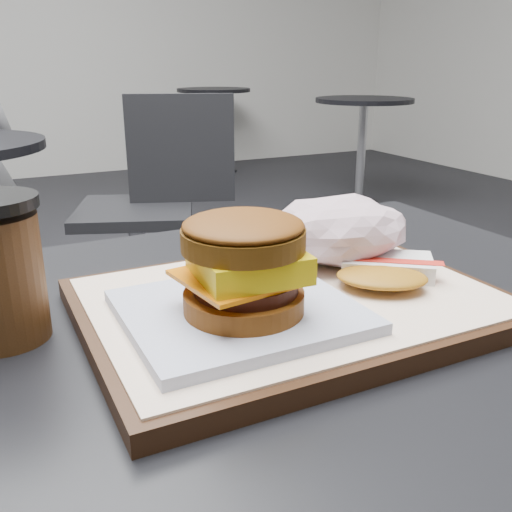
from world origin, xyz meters
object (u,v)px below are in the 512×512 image
object	(u,v)px
serving_tray	(291,304)
neighbor_chair	(152,197)
breakfast_sandwich	(243,276)
hash_brown	(385,270)
crumpled_wrapper	(339,230)
customer_table	(267,470)

from	to	relation	value
serving_tray	neighbor_chair	size ratio (longest dim) A/B	0.43
breakfast_sandwich	neighbor_chair	size ratio (longest dim) A/B	0.22
breakfast_sandwich	hash_brown	size ratio (longest dim) A/B	1.40
serving_tray	crumpled_wrapper	size ratio (longest dim) A/B	2.43
serving_tray	hash_brown	size ratio (longest dim) A/B	2.80
customer_table	breakfast_sandwich	distance (m)	0.25
hash_brown	crumpled_wrapper	world-z (taller)	crumpled_wrapper
customer_table	neighbor_chair	xyz separation A→B (m)	(0.35, 1.60, -0.07)
customer_table	crumpled_wrapper	distance (m)	0.27
breakfast_sandwich	neighbor_chair	distance (m)	1.72
serving_tray	crumpled_wrapper	distance (m)	0.12
customer_table	breakfast_sandwich	bearing A→B (deg)	-136.57
customer_table	neighbor_chair	distance (m)	1.64
crumpled_wrapper	neighbor_chair	distance (m)	1.61
customer_table	crumpled_wrapper	size ratio (longest dim) A/B	5.12
crumpled_wrapper	hash_brown	bearing A→B (deg)	-83.69
breakfast_sandwich	neighbor_chair	xyz separation A→B (m)	(0.40, 1.65, -0.32)
hash_brown	neighbor_chair	xyz separation A→B (m)	(0.23, 1.63, -0.29)
customer_table	breakfast_sandwich	size ratio (longest dim) A/B	4.21
breakfast_sandwich	serving_tray	bearing A→B (deg)	25.64
neighbor_chair	serving_tray	bearing A→B (deg)	-101.57
breakfast_sandwich	customer_table	bearing A→B (deg)	43.43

